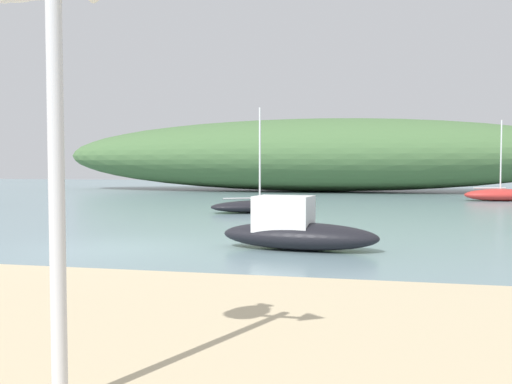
{
  "coord_description": "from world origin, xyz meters",
  "views": [
    {
      "loc": [
        6.25,
        -12.69,
        2.04
      ],
      "look_at": [
        1.99,
        6.43,
        1.1
      ],
      "focal_mm": 39.87,
      "sensor_mm": 36.0,
      "label": 1
    }
  ],
  "objects_px": {
    "mast_structure": "(25,26)",
    "sailboat_centre_water": "(500,195)",
    "motorboat_near_shore": "(295,230)",
    "sailboat_west_reach": "(260,206)"
  },
  "relations": [
    {
      "from": "sailboat_centre_water",
      "to": "sailboat_west_reach",
      "type": "distance_m",
      "value": 15.73
    },
    {
      "from": "sailboat_centre_water",
      "to": "motorboat_near_shore",
      "type": "height_order",
      "value": "sailboat_centre_water"
    },
    {
      "from": "sailboat_centre_water",
      "to": "motorboat_near_shore",
      "type": "relative_size",
      "value": 1.15
    },
    {
      "from": "sailboat_centre_water",
      "to": "motorboat_near_shore",
      "type": "distance_m",
      "value": 22.49
    },
    {
      "from": "sailboat_centre_water",
      "to": "motorboat_near_shore",
      "type": "bearing_deg",
      "value": -112.41
    },
    {
      "from": "mast_structure",
      "to": "sailboat_west_reach",
      "type": "relative_size",
      "value": 0.79
    },
    {
      "from": "sailboat_centre_water",
      "to": "mast_structure",
      "type": "bearing_deg",
      "value": -106.7
    },
    {
      "from": "mast_structure",
      "to": "sailboat_centre_water",
      "type": "bearing_deg",
      "value": 73.3
    },
    {
      "from": "motorboat_near_shore",
      "to": "sailboat_west_reach",
      "type": "bearing_deg",
      "value": 106.72
    },
    {
      "from": "sailboat_west_reach",
      "to": "mast_structure",
      "type": "bearing_deg",
      "value": -82.85
    }
  ]
}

